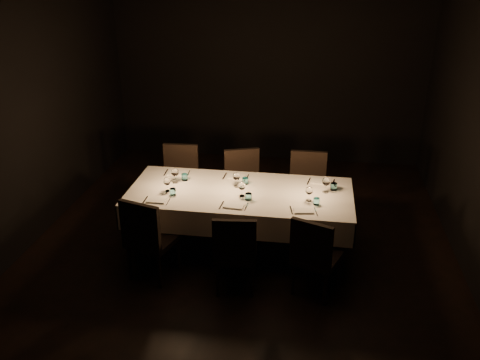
# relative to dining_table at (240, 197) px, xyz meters

# --- Properties ---
(room) EXTENTS (5.01, 6.01, 3.01)m
(room) POSITION_rel_dining_table_xyz_m (0.00, 0.00, 0.81)
(room) COLOR black
(room) RESTS_ON ground
(dining_table) EXTENTS (2.52, 1.12, 0.76)m
(dining_table) POSITION_rel_dining_table_xyz_m (0.00, 0.00, 0.00)
(dining_table) COLOR black
(dining_table) RESTS_ON ground
(chair_near_left) EXTENTS (0.57, 0.57, 0.95)m
(chair_near_left) POSITION_rel_dining_table_xyz_m (-0.86, -0.72, -0.16)
(chair_near_left) COLOR black
(chair_near_left) RESTS_ON ground
(place_setting_near_left) EXTENTS (0.30, 0.39, 0.17)m
(place_setting_near_left) POSITION_rel_dining_table_xyz_m (-0.80, -0.22, 0.14)
(place_setting_near_left) COLOR silver
(place_setting_near_left) RESTS_ON dining_table
(chair_near_center) EXTENTS (0.47, 0.47, 0.89)m
(chair_near_center) POSITION_rel_dining_table_xyz_m (0.07, -0.81, -0.19)
(chair_near_center) COLOR black
(chair_near_center) RESTS_ON ground
(place_setting_near_center) EXTENTS (0.32, 0.40, 0.17)m
(place_setting_near_center) POSITION_rel_dining_table_xyz_m (0.04, -0.22, 0.14)
(place_setting_near_center) COLOR silver
(place_setting_near_center) RESTS_ON dining_table
(chair_near_right) EXTENTS (0.56, 0.56, 0.89)m
(chair_near_right) POSITION_rel_dining_table_xyz_m (0.86, -0.76, -0.19)
(chair_near_right) COLOR black
(chair_near_right) RESTS_ON ground
(place_setting_near_right) EXTENTS (0.31, 0.39, 0.17)m
(place_setting_near_right) POSITION_rel_dining_table_xyz_m (0.78, -0.22, 0.14)
(place_setting_near_right) COLOR silver
(place_setting_near_right) RESTS_ON dining_table
(chair_far_left) EXTENTS (0.48, 0.48, 0.95)m
(chair_far_left) POSITION_rel_dining_table_xyz_m (-0.91, 0.78, -0.16)
(chair_far_left) COLOR black
(chair_far_left) RESTS_ON ground
(place_setting_far_left) EXTENTS (0.33, 0.40, 0.18)m
(place_setting_far_left) POSITION_rel_dining_table_xyz_m (-0.78, 0.22, 0.15)
(place_setting_far_left) COLOR silver
(place_setting_far_left) RESTS_ON dining_table
(chair_far_center) EXTENTS (0.57, 0.57, 0.94)m
(chair_far_center) POSITION_rel_dining_table_xyz_m (-0.07, 0.76, -0.17)
(chair_far_center) COLOR black
(chair_far_center) RESTS_ON ground
(place_setting_far_center) EXTENTS (0.32, 0.40, 0.18)m
(place_setting_far_center) POSITION_rel_dining_table_xyz_m (-0.05, 0.22, 0.14)
(place_setting_far_center) COLOR silver
(place_setting_far_center) RESTS_ON dining_table
(chair_far_right) EXTENTS (0.46, 0.46, 0.95)m
(chair_far_right) POSITION_rel_dining_table_xyz_m (0.74, 0.78, -0.16)
(chair_far_right) COLOR black
(chair_far_right) RESTS_ON ground
(place_setting_far_right) EXTENTS (0.34, 0.41, 0.18)m
(place_setting_far_right) POSITION_rel_dining_table_xyz_m (0.96, 0.22, 0.15)
(place_setting_far_right) COLOR silver
(place_setting_far_right) RESTS_ON dining_table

